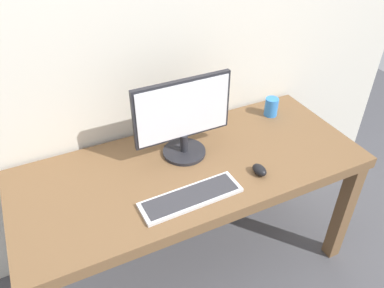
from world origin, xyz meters
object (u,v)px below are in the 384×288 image
object	(u,v)px
monitor	(183,117)
keyboard_primary	(191,197)
mouse	(259,170)
desk	(192,179)
coffee_mug	(271,107)

from	to	relation	value
monitor	keyboard_primary	distance (m)	0.38
mouse	desk	bearing A→B (deg)	138.93
desk	mouse	distance (m)	0.33
keyboard_primary	coffee_mug	distance (m)	0.79
keyboard_primary	mouse	distance (m)	0.35
desk	coffee_mug	xyz separation A→B (m)	(0.59, 0.20, 0.14)
monitor	mouse	distance (m)	0.42
coffee_mug	desk	bearing A→B (deg)	-161.01
monitor	coffee_mug	bearing A→B (deg)	9.58
desk	monitor	size ratio (longest dim) A/B	3.49
monitor	keyboard_primary	xyz separation A→B (m)	(-0.11, -0.30, -0.19)
desk	monitor	xyz separation A→B (m)	(0.01, 0.10, 0.29)
keyboard_primary	coffee_mug	bearing A→B (deg)	30.32
desk	keyboard_primary	xyz separation A→B (m)	(-0.10, -0.20, 0.10)
coffee_mug	mouse	bearing A→B (deg)	-130.84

